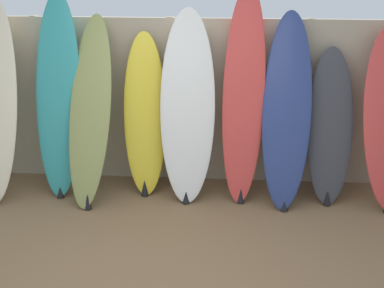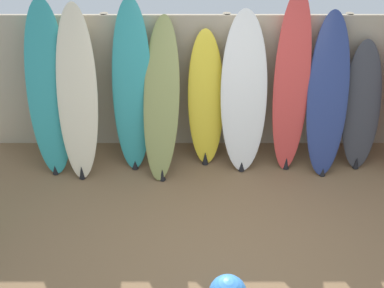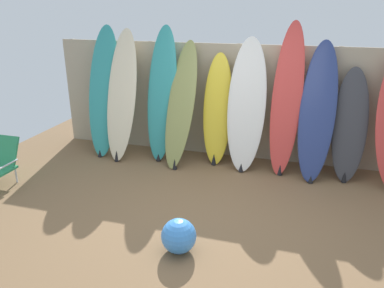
{
  "view_description": "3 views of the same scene",
  "coord_description": "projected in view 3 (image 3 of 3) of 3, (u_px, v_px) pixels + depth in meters",
  "views": [
    {
      "loc": [
        0.59,
        -3.53,
        2.62
      ],
      "look_at": [
        0.31,
        0.82,
        0.88
      ],
      "focal_mm": 50.0,
      "sensor_mm": 36.0,
      "label": 1
    },
    {
      "loc": [
        -0.41,
        -3.96,
        4.09
      ],
      "look_at": [
        -0.39,
        0.66,
        0.89
      ],
      "focal_mm": 50.0,
      "sensor_mm": 36.0,
      "label": 2
    },
    {
      "loc": [
        0.94,
        -3.73,
        2.35
      ],
      "look_at": [
        -0.28,
        0.43,
        0.73
      ],
      "focal_mm": 35.0,
      "sensor_mm": 36.0,
      "label": 3
    }
  ],
  "objects": [
    {
      "name": "beach_ball",
      "position": [
        179.0,
        236.0,
        3.74
      ],
      "size": [
        0.36,
        0.36,
        0.36
      ],
      "primitive_type": "sphere",
      "color": "#3F8CE5",
      "rests_on": "ground"
    },
    {
      "name": "surfboard_teal_2",
      "position": [
        162.0,
        95.0,
        5.83
      ],
      "size": [
        0.5,
        0.57,
        2.08
      ],
      "color": "teal",
      "rests_on": "ground"
    },
    {
      "name": "surfboard_white_5",
      "position": [
        247.0,
        106.0,
        5.49
      ],
      "size": [
        0.57,
        0.6,
        1.93
      ],
      "color": "white",
      "rests_on": "ground"
    },
    {
      "name": "surfboard_red_6",
      "position": [
        287.0,
        101.0,
        5.34
      ],
      "size": [
        0.47,
        0.62,
        2.16
      ],
      "color": "#D13D38",
      "rests_on": "ground"
    },
    {
      "name": "surfboard_charcoal_8",
      "position": [
        350.0,
        126.0,
        5.19
      ],
      "size": [
        0.47,
        0.53,
        1.56
      ],
      "color": "#38383D",
      "rests_on": "ground"
    },
    {
      "name": "surfboard_navy_7",
      "position": [
        318.0,
        112.0,
        5.2
      ],
      "size": [
        0.53,
        0.77,
        1.92
      ],
      "color": "navy",
      "rests_on": "ground"
    },
    {
      "name": "surfboard_olive_3",
      "position": [
        181.0,
        105.0,
        5.67
      ],
      "size": [
        0.52,
        0.85,
        1.86
      ],
      "color": "olive",
      "rests_on": "ground"
    },
    {
      "name": "surfboard_cream_1",
      "position": [
        122.0,
        96.0,
        5.91
      ],
      "size": [
        0.49,
        0.75,
        2.02
      ],
      "color": "beige",
      "rests_on": "ground"
    },
    {
      "name": "surfboard_teal_0",
      "position": [
        104.0,
        92.0,
        6.05
      ],
      "size": [
        0.57,
        0.72,
        2.07
      ],
      "color": "teal",
      "rests_on": "ground"
    },
    {
      "name": "surfboard_yellow_4",
      "position": [
        218.0,
        111.0,
        5.72
      ],
      "size": [
        0.48,
        0.48,
        1.69
      ],
      "color": "yellow",
      "rests_on": "ground"
    },
    {
      "name": "fence_back",
      "position": [
        237.0,
        102.0,
        5.92
      ],
      "size": [
        6.08,
        0.11,
        1.8
      ],
      "color": "tan",
      "rests_on": "ground"
    },
    {
      "name": "ground",
      "position": [
        204.0,
        216.0,
        4.43
      ],
      "size": [
        7.68,
        7.68,
        0.0
      ],
      "primitive_type": "plane",
      "color": "brown"
    }
  ]
}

